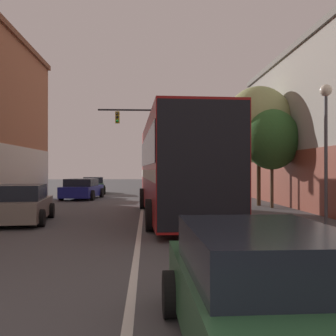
{
  "coord_description": "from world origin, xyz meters",
  "views": [
    {
      "loc": [
        0.24,
        -0.42,
        1.9
      ],
      "look_at": [
        1.0,
        13.97,
        1.97
      ],
      "focal_mm": 42.0,
      "sensor_mm": 36.0,
      "label": 1
    }
  ],
  "objects": [
    {
      "name": "parked_car_left_near",
      "position": [
        -4.12,
        31.57,
        0.64
      ],
      "size": [
        2.3,
        4.65,
        1.32
      ],
      "rotation": [
        0.0,
        0.0,
        1.69
      ],
      "color": "#285633",
      "rests_on": "ground_plane"
    },
    {
      "name": "parked_car_left_mid",
      "position": [
        -4.03,
        25.58,
        0.65
      ],
      "size": [
        2.49,
        4.57,
        1.33
      ],
      "rotation": [
        0.0,
        0.0,
        1.48
      ],
      "color": "navy",
      "rests_on": "ground_plane"
    },
    {
      "name": "street_lamp",
      "position": [
        5.6,
        11.08,
        2.85
      ],
      "size": [
        0.36,
        0.36,
        4.48
      ],
      "color": "#47474C",
      "rests_on": "ground_plane"
    },
    {
      "name": "bus",
      "position": [
        1.46,
        15.33,
        2.13
      ],
      "size": [
        3.22,
        11.45,
        3.81
      ],
      "rotation": [
        0.0,
        0.0,
        1.61
      ],
      "color": "maroon",
      "rests_on": "ground_plane"
    },
    {
      "name": "hatchback_foreground",
      "position": [
        1.43,
        3.36,
        0.63
      ],
      "size": [
        2.0,
        4.41,
        1.31
      ],
      "rotation": [
        0.0,
        0.0,
        1.59
      ],
      "color": "#285633",
      "rests_on": "ground_plane"
    },
    {
      "name": "parked_car_left_far",
      "position": [
        -4.34,
        14.0,
        0.65
      ],
      "size": [
        2.37,
        4.18,
        1.37
      ],
      "rotation": [
        0.0,
        0.0,
        1.68
      ],
      "color": "slate",
      "rests_on": "ground_plane"
    },
    {
      "name": "lane_center_line",
      "position": [
        0.0,
        15.3,
        0.0
      ],
      "size": [
        0.14,
        42.61,
        0.01
      ],
      "color": "silver",
      "rests_on": "ground_plane"
    },
    {
      "name": "street_tree_near",
      "position": [
        6.19,
        20.25,
        4.31
      ],
      "size": [
        3.73,
        3.35,
        6.37
      ],
      "color": "#4C3823",
      "rests_on": "ground_plane"
    },
    {
      "name": "street_tree_far",
      "position": [
        6.47,
        18.91,
        3.43
      ],
      "size": [
        2.76,
        2.48,
        4.95
      ],
      "color": "brown",
      "rests_on": "ground_plane"
    },
    {
      "name": "traffic_signal_gantry",
      "position": [
        3.01,
        26.6,
        4.63
      ],
      "size": [
        8.95,
        0.36,
        6.32
      ],
      "color": "black",
      "rests_on": "ground_plane"
    }
  ]
}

